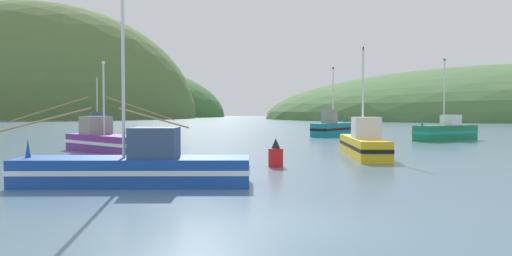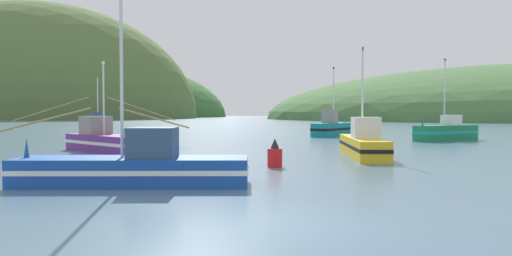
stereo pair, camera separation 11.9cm
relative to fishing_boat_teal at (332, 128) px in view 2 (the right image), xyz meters
name	(u,v)px [view 2 (the right image)]	position (x,y,z in m)	size (l,w,h in m)	color
ground_plane	(299,224)	(-10.04, -40.61, -0.90)	(600.00, 600.00, 0.00)	slate
hill_mid_left	(38,118)	(-90.76, 151.64, -0.90)	(132.55, 106.04, 95.70)	#516B38
hill_mid_right	(73,117)	(-93.67, 205.16, -0.90)	(163.12, 130.50, 63.70)	#386633
fishing_boat_teal	(332,128)	(0.00, 0.00, 0.00)	(5.82, 6.64, 7.69)	#147F84
fishing_boat_orange	(98,127)	(-26.47, 3.30, 0.03)	(17.04, 11.79, 6.86)	orange
fishing_boat_yellow	(363,144)	(-3.46, -23.52, -0.15)	(2.79, 9.12, 6.69)	gold
fishing_boat_blue	(135,167)	(-15.18, -34.15, -0.25)	(8.70, 2.66, 7.34)	#19479E
fishing_boat_purple	(104,140)	(-20.08, -19.27, -0.13)	(10.54, 9.91, 6.14)	#6B2D84
fishing_boat_green	(446,132)	(8.86, -8.78, -0.06)	(7.14, 4.77, 7.67)	#197A47
channel_buoy	(275,155)	(-9.41, -28.79, -0.33)	(0.73, 0.73, 1.41)	red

